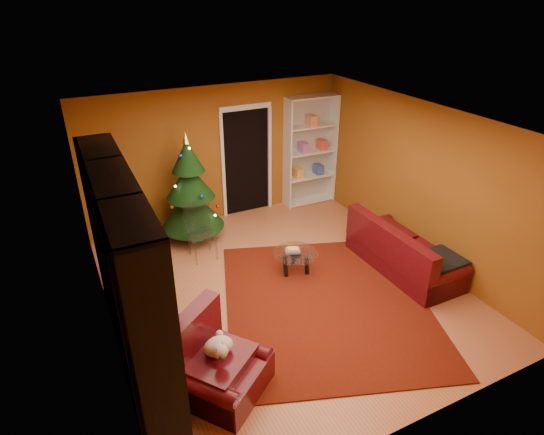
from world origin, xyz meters
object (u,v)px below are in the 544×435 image
gift_box_green (194,233)px  white_bookshelf (310,152)px  coffee_table (295,262)px  sofa (405,246)px  rug (326,303)px  gift_box_teal (153,237)px  dog (218,346)px  acrylic_chair (202,235)px  gift_box_red (191,235)px  media_unit (126,273)px  christmas_tree (190,189)px  armchair (221,363)px

gift_box_green → white_bookshelf: (2.72, 0.50, 0.99)m
gift_box_green → coffee_table: (1.14, -1.76, 0.06)m
sofa → coffee_table: bearing=67.3°
rug → white_bookshelf: size_ratio=1.46×
gift_box_teal → dog: bearing=-90.9°
rug → acrylic_chair: (-1.20, 2.04, 0.43)m
gift_box_red → media_unit: bearing=-120.7°
media_unit → gift_box_red: (1.45, 2.45, -1.10)m
dog → acrylic_chair: acrylic_chair is taller
coffee_table → media_unit: bearing=-165.3°
christmas_tree → dog: christmas_tree is taller
white_bookshelf → armchair: (-3.49, -3.98, -0.73)m
acrylic_chair → armchair: bearing=-105.3°
white_bookshelf → sofa: bearing=-87.3°
armchair → christmas_tree: bearing=40.3°
media_unit → dog: (0.74, -0.95, -0.63)m
gift_box_red → coffee_table: coffee_table is taller
rug → dog: size_ratio=8.47×
media_unit → sofa: size_ratio=1.60×
media_unit → christmas_tree: media_unit is taller
gift_box_teal → dog: size_ratio=0.77×
christmas_tree → coffee_table: (1.12, -1.84, -0.78)m
christmas_tree → armchair: bearing=-102.7°
white_bookshelf → gift_box_green: bearing=-168.3°
media_unit → dog: media_unit is taller
rug → acrylic_chair: 2.40m
gift_box_green → gift_box_red: gift_box_green is taller
armchair → media_unit: bearing=88.6°
acrylic_chair → gift_box_green: bearing=85.4°
sofa → gift_box_teal: bearing=53.2°
media_unit → acrylic_chair: (1.47, 1.82, -0.78)m
sofa → acrylic_chair: bearing=57.3°
rug → sofa: bearing=8.3°
gift_box_teal → media_unit: bearing=-107.0°
dog → coffee_table: dog is taller
coffee_table → gift_box_red: bearing=124.4°
media_unit → gift_box_teal: (0.80, 2.61, -1.06)m
christmas_tree → gift_box_green: christmas_tree is taller
rug → media_unit: (-2.67, 0.22, 1.20)m
armchair → coffee_table: size_ratio=1.39×
rug → gift_box_green: gift_box_green is taller
rug → gift_box_green: 2.92m
gift_box_teal → white_bookshelf: 3.58m
dog → media_unit: bearing=90.9°
rug → armchair: bearing=-157.4°
gift_box_green → dog: 3.53m
christmas_tree → acrylic_chair: 0.90m
gift_box_green → christmas_tree: bearing=70.6°
rug → white_bookshelf: 3.71m
gift_box_teal → sofa: (3.50, -2.60, 0.27)m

